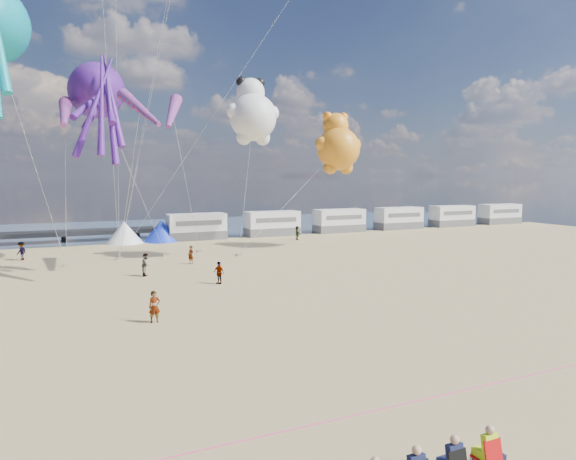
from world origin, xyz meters
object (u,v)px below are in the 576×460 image
Objects in this scene: sandbag_c at (239,255)px; windsock_mid at (172,112)px; motorhome_0 at (196,227)px; sandbag_a at (66,265)px; motorhome_2 at (339,221)px; beachgoer_1 at (146,265)px; beachgoer_2 at (21,251)px; motorhome_5 at (500,214)px; beachgoer_4 at (297,233)px; windsock_left at (65,113)px; beachgoer_5 at (191,255)px; tent_white at (124,232)px; tent_blue at (161,231)px; windsock_right at (140,109)px; motorhome_1 at (272,223)px; kite_octopus_purple at (96,91)px; cooler_navy at (497,460)px; motorhome_3 at (399,218)px; beachgoer_3 at (219,273)px; standing_person at (154,307)px; sandbag_b at (165,255)px; sandbag_e at (119,258)px; kite_teddy_orange at (338,149)px; kite_panda at (253,117)px; sandbag_d at (199,251)px.

windsock_mid is at bearing -150.38° from sandbag_c.
sandbag_a is at bearing -137.63° from motorhome_0.
beachgoer_1 is (-27.95, -19.75, -0.66)m from motorhome_2.
motorhome_5 is at bearing 131.64° from beachgoer_2.
beachgoer_4 is (-8.57, -5.15, -0.70)m from motorhome_2.
windsock_left reaches higher than beachgoer_2.
windsock_mid is (-6.23, -17.32, 10.69)m from motorhome_0.
beachgoer_5 is 5.72m from sandbag_c.
beachgoer_4 is 28.62m from windsock_left.
tent_blue is (4.00, 0.00, 0.00)m from tent_white.
windsock_mid reaches higher than windsock_right.
kite_octopus_purple is at bearing -151.65° from motorhome_1.
tent_blue is (-23.00, 0.00, -0.30)m from motorhome_2.
motorhome_5 is 1.00× the size of windsock_mid.
cooler_navy is 0.24× the size of beachgoer_4.
windsock_mid is at bearing -97.33° from tent_blue.
windsock_mid reaches higher than beachgoer_4.
tent_white is at bearing 64.50° from sandbag_a.
motorhome_2 is 37.13m from windsock_right.
motorhome_5 is 64.11m from windsock_left.
sandbag_c is 0.08× the size of windsock_mid.
motorhome_3 is 41.56m from beachgoer_3.
beachgoer_1 is 1.11× the size of beachgoer_5.
sandbag_a is at bearing 69.57° from beachgoer_2.
motorhome_0 is at bearing 65.80° from standing_person.
motorhome_3 is at bearing 0.00° from motorhome_1.
beachgoer_4 is 3.19× the size of sandbag_b.
tent_white is at bearing 160.29° from beachgoer_5.
windsock_left is (-24.27, -10.27, 11.16)m from beachgoer_4.
cooler_navy is 46.34m from beachgoer_4.
motorhome_0 is 4.10× the size of beachgoer_2.
sandbag_a is at bearing 116.86° from beachgoer_4.
motorhome_5 is 4.12× the size of standing_person.
motorhome_0 is 49.09m from cooler_navy.
motorhome_0 is 19.34m from beachgoer_2.
beachgoer_4 is (14.43, -5.15, -0.40)m from tent_blue.
beachgoer_5 is at bearing -154.19° from motorhome_3.
tent_blue is 24.69m from windsock_right.
sandbag_e is 23.69m from kite_teddy_orange.
beachgoer_3 is 12.26m from windsock_right.
tent_blue is at bearing 72.43° from standing_person.
cooler_navy is 0.06× the size of windsock_mid.
kite_panda is 1.38× the size of windsock_right.
tent_white is 11.36m from sandbag_d.
motorhome_1 reaches higher than sandbag_b.
sandbag_c and sandbag_d have the same top height.
windsock_mid is (-1.29, 7.36, 11.43)m from beachgoer_3.
sandbag_c is (5.33, 11.12, -0.66)m from beachgoer_3.
kite_panda reaches higher than sandbag_e.
windsock_mid is (-2.23, -17.32, 10.99)m from tent_blue.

